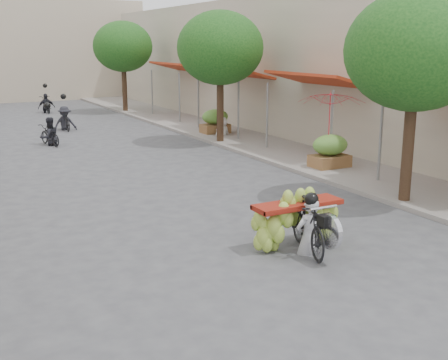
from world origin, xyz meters
TOP-DOWN VIEW (x-y plane):
  - ground at (0.00, 0.00)m, footprint 120.00×120.00m
  - sidewalk_right at (7.00, 15.00)m, footprint 4.00×60.00m
  - shophouse_row_right at (11.99, 14.00)m, footprint 9.77×40.00m
  - street_tree_near at (5.40, 4.00)m, footprint 3.40×3.40m
  - street_tree_mid at (5.40, 14.00)m, footprint 3.40×3.40m
  - street_tree_far at (5.40, 26.00)m, footprint 3.40×3.40m
  - produce_crate_mid at (6.20, 8.00)m, footprint 1.20×0.88m
  - produce_crate_far at (6.20, 16.00)m, footprint 1.20×0.88m
  - banana_motorbike at (1.23, 2.55)m, footprint 2.20×1.94m
  - market_umbrella at (6.17, 7.99)m, footprint 2.64×2.64m
  - pedestrian at (6.22, 15.37)m, footprint 0.83×0.56m
  - bg_motorbike_a at (-0.77, 16.92)m, footprint 0.88×1.53m
  - bg_motorbike_b at (0.68, 20.63)m, footprint 1.07×1.66m
  - bg_motorbike_c at (1.28, 28.05)m, footprint 0.98×1.68m

SIDE VIEW (x-z plane):
  - ground at x=0.00m, z-range 0.00..0.00m
  - sidewalk_right at x=7.00m, z-range 0.00..0.12m
  - banana_motorbike at x=1.23m, z-range -0.33..1.71m
  - produce_crate_mid at x=6.20m, z-range 0.13..1.29m
  - produce_crate_far at x=6.20m, z-range 0.13..1.29m
  - bg_motorbike_a at x=-0.77m, z-range -0.20..1.75m
  - bg_motorbike_c at x=1.28m, z-range -0.19..1.76m
  - bg_motorbike_b at x=0.68m, z-range -0.12..1.83m
  - pedestrian at x=6.22m, z-range 0.12..1.68m
  - market_umbrella at x=6.17m, z-range 1.60..3.47m
  - shophouse_row_right at x=11.99m, z-range 0.00..6.00m
  - street_tree_near at x=5.40m, z-range 1.16..6.41m
  - street_tree_mid at x=5.40m, z-range 1.16..6.41m
  - street_tree_far at x=5.40m, z-range 1.16..6.41m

